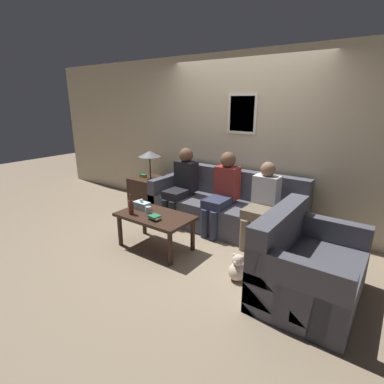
{
  "coord_description": "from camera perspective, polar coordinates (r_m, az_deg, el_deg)",
  "views": [
    {
      "loc": [
        2.12,
        -3.29,
        1.9
      ],
      "look_at": [
        -0.2,
        -0.08,
        0.68
      ],
      "focal_mm": 28.0,
      "sensor_mm": 36.0,
      "label": 1
    }
  ],
  "objects": [
    {
      "name": "book_stack",
      "position": [
        3.77,
        -7.16,
        -4.82
      ],
      "size": [
        0.16,
        0.14,
        0.06
      ],
      "color": "black",
      "rests_on": "coffee_table"
    },
    {
      "name": "wine_bottle",
      "position": [
        3.98,
        -11.54,
        -2.75
      ],
      "size": [
        0.06,
        0.06,
        0.27
      ],
      "color": "#562319",
      "rests_on": "coffee_table"
    },
    {
      "name": "wall_back",
      "position": [
        4.82,
        9.52,
        9.76
      ],
      "size": [
        9.0,
        0.08,
        2.6
      ],
      "color": "beige",
      "rests_on": "ground_plane"
    },
    {
      "name": "side_table_with_lamp",
      "position": [
        5.46,
        -8.28,
        0.41
      ],
      "size": [
        0.54,
        0.54,
        1.06
      ],
      "color": "#382319",
      "rests_on": "ground_plane"
    },
    {
      "name": "drinking_glass",
      "position": [
        3.98,
        -8.3,
        -3.41
      ],
      "size": [
        0.07,
        0.07,
        0.09
      ],
      "color": "silver",
      "rests_on": "coffee_table"
    },
    {
      "name": "teddy_bear",
      "position": [
        3.41,
        8.64,
        -14.29
      ],
      "size": [
        0.2,
        0.2,
        0.31
      ],
      "color": "beige",
      "rests_on": "ground_plane"
    },
    {
      "name": "person_middle",
      "position": [
        4.4,
        5.88,
        0.45
      ],
      "size": [
        0.34,
        0.66,
        1.18
      ],
      "color": "#2D334C",
      "rests_on": "ground_plane"
    },
    {
      "name": "ground_plane",
      "position": [
        4.35,
        2.76,
        -8.77
      ],
      "size": [
        16.0,
        16.0,
        0.0
      ],
      "primitive_type": "plane",
      "color": "gray"
    },
    {
      "name": "couch_side",
      "position": [
        3.26,
        20.83,
        -13.45
      ],
      "size": [
        0.88,
        1.2,
        0.87
      ],
      "rotation": [
        0.0,
        0.0,
        1.57
      ],
      "color": "#4C4C56",
      "rests_on": "ground_plane"
    },
    {
      "name": "person_left",
      "position": [
        4.78,
        -1.95,
        1.86
      ],
      "size": [
        0.34,
        0.62,
        1.18
      ],
      "color": "black",
      "rests_on": "ground_plane"
    },
    {
      "name": "person_right",
      "position": [
        4.12,
        13.17,
        -1.69
      ],
      "size": [
        0.34,
        0.64,
        1.12
      ],
      "color": "#756651",
      "rests_on": "ground_plane"
    },
    {
      "name": "coffee_table",
      "position": [
        3.96,
        -7.01,
        -5.26
      ],
      "size": [
        1.0,
        0.58,
        0.47
      ],
      "color": "#382319",
      "rests_on": "ground_plane"
    },
    {
      "name": "couch_main",
      "position": [
        4.65,
        6.35,
        -3.09
      ],
      "size": [
        2.34,
        0.88,
        0.87
      ],
      "color": "#4C4C56",
      "rests_on": "ground_plane"
    },
    {
      "name": "tissue_box",
      "position": [
        4.15,
        -9.54,
        -2.5
      ],
      "size": [
        0.23,
        0.12,
        0.14
      ],
      "color": "silver",
      "rests_on": "coffee_table"
    }
  ]
}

